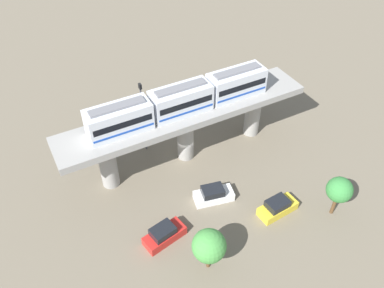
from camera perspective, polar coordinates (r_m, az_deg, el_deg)
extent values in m
plane|color=#706654|center=(47.84, -0.91, -1.70)|extent=(120.00, 120.00, 0.00)
cylinder|color=#999691|center=(49.79, 8.71, 4.36)|extent=(1.90, 1.90, 6.03)
cylinder|color=#999691|center=(45.81, -0.95, 1.03)|extent=(1.90, 1.90, 6.03)
cylinder|color=#999691|center=(43.52, -11.99, -2.81)|extent=(1.90, 1.90, 6.03)
cube|color=#999691|center=(43.64, -1.00, 4.41)|extent=(5.20, 28.85, 0.80)
cube|color=silver|center=(45.29, 6.35, 8.65)|extent=(2.60, 6.60, 3.00)
cube|color=black|center=(45.15, 6.38, 8.92)|extent=(2.64, 6.07, 0.70)
cube|color=#1947B2|center=(45.70, 6.28, 7.87)|extent=(2.64, 6.34, 0.24)
cube|color=slate|center=(44.42, 6.51, 10.39)|extent=(1.10, 5.61, 0.24)
cube|color=silver|center=(42.34, -1.60, 6.26)|extent=(2.60, 6.60, 3.00)
cube|color=black|center=(42.19, -1.61, 6.54)|extent=(2.64, 6.07, 0.70)
cube|color=#1947B2|center=(42.78, -1.58, 5.45)|extent=(2.64, 6.34, 0.24)
cube|color=slate|center=(41.41, -1.64, 8.08)|extent=(1.10, 5.61, 0.24)
cube|color=silver|center=(40.38, -10.45, 3.45)|extent=(2.60, 6.60, 3.00)
cube|color=black|center=(40.23, -10.49, 3.72)|extent=(2.64, 6.07, 0.70)
cube|color=#1947B2|center=(40.84, -10.32, 2.63)|extent=(2.64, 6.34, 0.24)
cube|color=slate|center=(39.41, -10.73, 5.29)|extent=(1.10, 5.61, 0.24)
cube|color=white|center=(42.89, 3.12, -7.47)|extent=(2.65, 4.49, 1.00)
cube|color=black|center=(42.17, 2.99, -6.76)|extent=(2.09, 2.59, 0.76)
cube|color=yellow|center=(42.69, 12.18, -9.04)|extent=(2.09, 4.32, 1.00)
cube|color=black|center=(41.95, 12.19, -8.36)|extent=(1.80, 2.41, 0.76)
cube|color=red|center=(39.82, -3.96, -13.01)|extent=(2.59, 4.47, 1.00)
cube|color=black|center=(39.07, -4.22, -12.36)|extent=(2.06, 2.58, 0.76)
cylinder|color=brown|center=(37.56, 2.37, -16.13)|extent=(0.36, 0.36, 2.38)
sphere|color=#479342|center=(35.84, 2.46, -14.41)|extent=(3.10, 3.10, 3.10)
cylinder|color=brown|center=(43.48, 19.76, -8.06)|extent=(0.36, 0.36, 2.82)
sphere|color=#38843D|center=(41.95, 20.43, -6.18)|extent=(2.63, 2.63, 2.63)
cylinder|color=#4C4C51|center=(46.22, -6.97, 3.37)|extent=(0.20, 0.20, 8.83)
cube|color=black|center=(43.45, -7.48, 8.22)|extent=(0.44, 0.28, 0.60)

